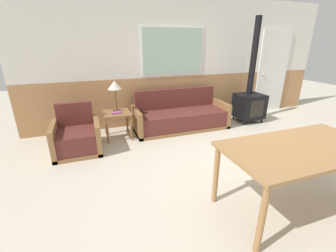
{
  "coord_description": "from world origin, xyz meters",
  "views": [
    {
      "loc": [
        -2.21,
        -2.18,
        1.8
      ],
      "look_at": [
        -1.07,
        1.0,
        0.52
      ],
      "focal_mm": 24.0,
      "sensor_mm": 36.0,
      "label": 1
    }
  ],
  "objects_px": {
    "couch": "(181,117)",
    "side_table": "(117,117)",
    "wood_stove": "(250,99)",
    "armchair": "(77,138)",
    "dining_table": "(301,153)",
    "table_lamp": "(115,86)"
  },
  "relations": [
    {
      "from": "side_table",
      "to": "wood_stove",
      "type": "distance_m",
      "value": 3.06
    },
    {
      "from": "dining_table",
      "to": "wood_stove",
      "type": "xyz_separation_m",
      "value": [
        1.46,
        2.65,
        -0.16
      ]
    },
    {
      "from": "side_table",
      "to": "table_lamp",
      "type": "height_order",
      "value": "table_lamp"
    },
    {
      "from": "side_table",
      "to": "wood_stove",
      "type": "relative_size",
      "value": 0.23
    },
    {
      "from": "couch",
      "to": "side_table",
      "type": "distance_m",
      "value": 1.37
    },
    {
      "from": "couch",
      "to": "wood_stove",
      "type": "bearing_deg",
      "value": -3.16
    },
    {
      "from": "couch",
      "to": "armchair",
      "type": "distance_m",
      "value": 2.14
    },
    {
      "from": "side_table",
      "to": "table_lamp",
      "type": "relative_size",
      "value": 0.89
    },
    {
      "from": "side_table",
      "to": "table_lamp",
      "type": "bearing_deg",
      "value": 81.65
    },
    {
      "from": "armchair",
      "to": "wood_stove",
      "type": "bearing_deg",
      "value": -6.09
    },
    {
      "from": "table_lamp",
      "to": "couch",
      "type": "bearing_deg",
      "value": -1.59
    },
    {
      "from": "wood_stove",
      "to": "couch",
      "type": "bearing_deg",
      "value": 176.84
    },
    {
      "from": "armchair",
      "to": "dining_table",
      "type": "bearing_deg",
      "value": -55.85
    },
    {
      "from": "side_table",
      "to": "wood_stove",
      "type": "bearing_deg",
      "value": -0.83
    },
    {
      "from": "couch",
      "to": "side_table",
      "type": "relative_size",
      "value": 3.87
    },
    {
      "from": "couch",
      "to": "armchair",
      "type": "relative_size",
      "value": 2.52
    },
    {
      "from": "table_lamp",
      "to": "wood_stove",
      "type": "xyz_separation_m",
      "value": [
        3.04,
        -0.13,
        -0.47
      ]
    },
    {
      "from": "couch",
      "to": "dining_table",
      "type": "distance_m",
      "value": 2.79
    },
    {
      "from": "table_lamp",
      "to": "wood_stove",
      "type": "height_order",
      "value": "wood_stove"
    },
    {
      "from": "armchair",
      "to": "wood_stove",
      "type": "height_order",
      "value": "wood_stove"
    },
    {
      "from": "armchair",
      "to": "side_table",
      "type": "relative_size",
      "value": 1.53
    },
    {
      "from": "armchair",
      "to": "dining_table",
      "type": "relative_size",
      "value": 0.47
    }
  ]
}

